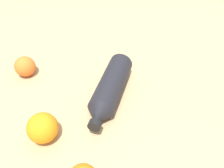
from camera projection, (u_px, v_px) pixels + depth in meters
name	position (u px, v px, depth m)	size (l,w,h in m)	color
ground_plane	(126.00, 91.00, 0.76)	(2.40, 2.40, 0.00)	tan
water_bottle	(110.00, 89.00, 0.71)	(0.13, 0.29, 0.08)	black
orange_0	(25.00, 66.00, 0.80)	(0.07, 0.07, 0.07)	orange
orange_2	(43.00, 128.00, 0.60)	(0.08, 0.08, 0.08)	orange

